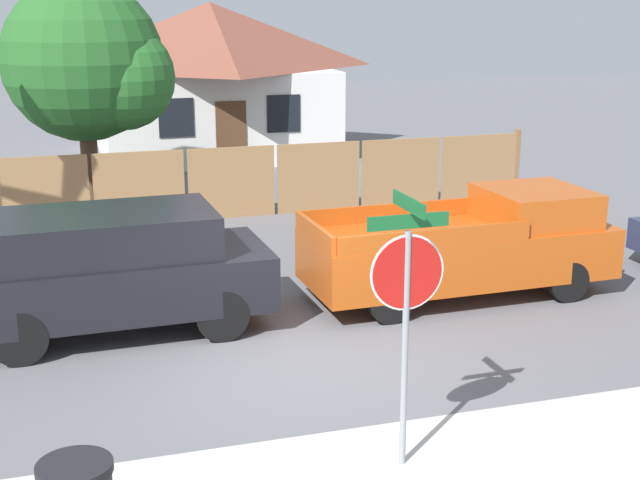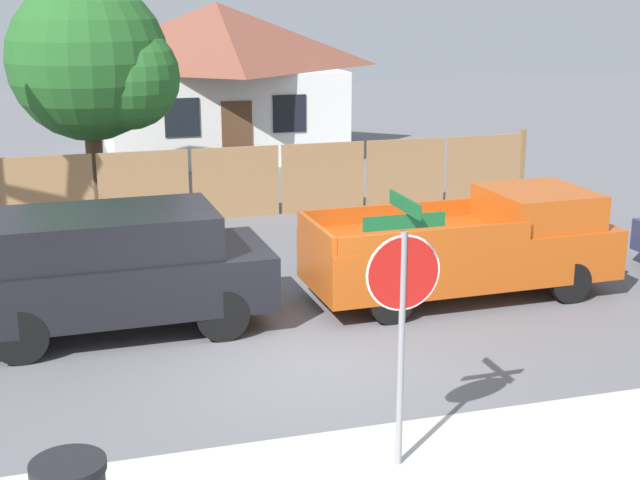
% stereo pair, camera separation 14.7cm
% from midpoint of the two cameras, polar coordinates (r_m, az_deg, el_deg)
% --- Properties ---
extents(ground_plane, '(80.00, 80.00, 0.00)m').
position_cam_midpoint_polar(ground_plane, '(12.43, -0.70, -7.94)').
color(ground_plane, slate).
extents(wooden_fence, '(12.57, 0.12, 1.73)m').
position_cam_midpoint_polar(wooden_fence, '(20.65, -2.37, 3.87)').
color(wooden_fence, '#997047').
rests_on(wooden_fence, ground).
extents(house, '(7.58, 6.24, 4.75)m').
position_cam_midpoint_polar(house, '(28.86, -6.39, 10.36)').
color(house, white).
rests_on(house, ground).
extents(oak_tree, '(3.87, 3.68, 5.34)m').
position_cam_midpoint_polar(oak_tree, '(21.32, -13.91, 10.86)').
color(oak_tree, brown).
rests_on(oak_tree, ground).
extents(red_suv, '(4.62, 2.11, 1.85)m').
position_cam_midpoint_polar(red_suv, '(13.64, -12.76, -1.67)').
color(red_suv, black).
rests_on(red_suv, ground).
extents(orange_pickup, '(5.21, 2.04, 1.75)m').
position_cam_midpoint_polar(orange_pickup, '(15.17, 9.95, -0.40)').
color(orange_pickup, '#B74C14').
rests_on(orange_pickup, ground).
extents(stop_sign, '(0.89, 0.80, 2.97)m').
position_cam_midpoint_polar(stop_sign, '(9.22, 5.77, -3.16)').
color(stop_sign, gray).
rests_on(stop_sign, ground).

